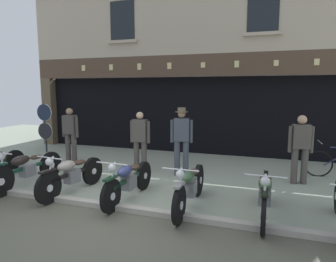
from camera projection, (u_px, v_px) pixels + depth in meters
The scene contains 14 objects.
ground at pixel (78, 238), 4.49m from camera, with size 23.73×22.00×0.18m.
shop_facade at pixel (199, 103), 11.78m from camera, with size 12.03×4.42×5.89m.
motorcycle_left at pixel (27, 168), 6.67m from camera, with size 0.62×2.08×0.93m.
motorcycle_center_left at pixel (72, 174), 6.25m from camera, with size 0.62×1.95×0.91m.
motorcycle_center at pixel (128, 180), 5.87m from camera, with size 0.62×1.97×0.90m.
motorcycle_center_right at pixel (190, 186), 5.47m from camera, with size 0.62×2.07×0.92m.
motorcycle_right at pixel (265, 194), 5.08m from camera, with size 0.62×1.97×0.92m.
salesman_left at pixel (70, 133), 8.90m from camera, with size 0.56×0.25×1.63m.
shopkeeper_center at pixel (140, 139), 7.92m from camera, with size 0.56×0.25×1.60m.
salesman_right at pixel (182, 138), 7.50m from camera, with size 0.55×0.33×1.73m.
assistant_far_right at pixel (301, 146), 6.86m from camera, with size 0.55×0.29×1.60m.
tyre_sign_pole at pixel (45, 122), 10.35m from camera, with size 0.60×0.06×1.71m.
advert_board_near at pixel (246, 101), 9.61m from camera, with size 0.71×0.03×0.96m.
advert_board_far at pixel (281, 99), 9.26m from camera, with size 0.66×0.03×1.05m.
Camera 1 is at (2.64, -4.54, 2.19)m, focal length 31.90 mm.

